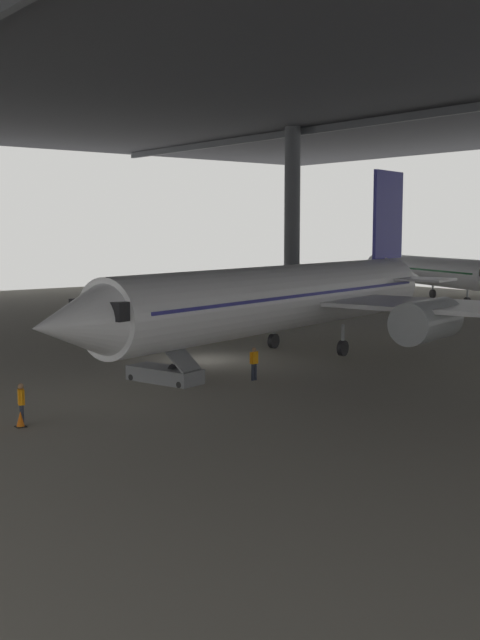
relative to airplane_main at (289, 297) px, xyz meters
The scene contains 8 objects.
ground_plane 6.14m from the airplane_main, 113.39° to the right, with size 110.00×110.00×0.00m, color gray.
hangar_structure 17.35m from the airplane_main, 103.02° to the left, with size 121.00×99.00×18.66m.
airplane_main is the anchor object (origin of this frame).
boarding_stairs 10.28m from the airplane_main, 78.84° to the right, with size 4.37×2.39×4.61m.
crew_worker_near_nose 19.59m from the airplane_main, 72.54° to the right, with size 0.53×0.31×1.62m.
crew_worker_by_stairs 7.92m from the airplane_main, 54.68° to the right, with size 0.25×0.55×1.61m.
airplane_distant 39.66m from the airplane_main, 117.47° to the left, with size 27.10×26.95×9.15m.
traffic_cone_orange 19.82m from the airplane_main, 72.28° to the right, with size 0.36×0.36×0.60m.
Camera 1 is at (35.26, -25.28, 7.28)m, focal length 44.17 mm.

